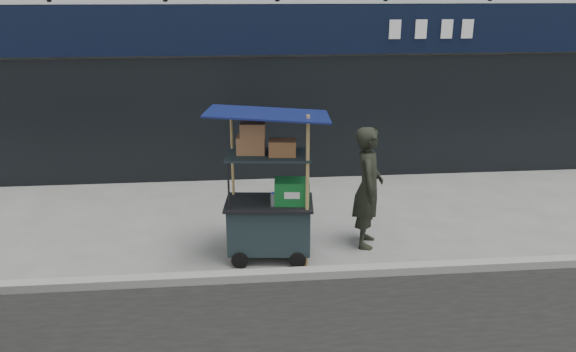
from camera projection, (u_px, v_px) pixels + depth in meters
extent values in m
plane|color=slate|center=(301.00, 271.00, 7.61)|extent=(80.00, 80.00, 0.00)
cube|color=gray|center=(302.00, 274.00, 7.40)|extent=(80.00, 0.18, 0.12)
cube|color=black|center=(277.00, 30.00, 10.32)|extent=(15.68, 0.06, 0.90)
cube|color=black|center=(278.00, 120.00, 10.90)|extent=(15.68, 0.04, 2.40)
cube|color=black|center=(269.00, 226.00, 7.86)|extent=(1.19, 0.77, 0.66)
cylinder|color=black|center=(240.00, 260.00, 7.65)|extent=(0.23, 0.07, 0.23)
cylinder|color=black|center=(298.00, 260.00, 7.64)|extent=(0.23, 0.07, 0.23)
cube|color=black|center=(269.00, 203.00, 7.75)|extent=(1.27, 0.85, 0.04)
cylinder|color=black|center=(229.00, 187.00, 7.38)|extent=(0.03, 0.03, 0.71)
cylinder|color=black|center=(307.00, 187.00, 7.37)|extent=(0.03, 0.03, 0.71)
cylinder|color=black|center=(233.00, 173.00, 7.91)|extent=(0.03, 0.03, 0.71)
cylinder|color=black|center=(306.00, 173.00, 7.91)|extent=(0.03, 0.03, 0.71)
cube|color=black|center=(268.00, 155.00, 7.53)|extent=(1.19, 0.77, 0.03)
cylinder|color=olive|center=(307.00, 194.00, 7.40)|extent=(0.05, 0.05, 2.12)
cylinder|color=olive|center=(233.00, 183.00, 7.96)|extent=(0.04, 0.04, 2.03)
cube|color=#0C1945|center=(268.00, 114.00, 7.35)|extent=(1.70, 1.29, 0.19)
cube|color=#0D551C|center=(292.00, 192.00, 7.65)|extent=(0.50, 0.38, 0.33)
cylinder|color=silver|center=(273.00, 200.00, 7.54)|extent=(0.07, 0.07, 0.19)
cylinder|color=#192DBC|center=(273.00, 193.00, 7.50)|extent=(0.03, 0.03, 0.02)
cube|color=#8B5F3A|center=(251.00, 145.00, 7.53)|extent=(0.40, 0.32, 0.24)
cube|color=olive|center=(282.00, 148.00, 7.45)|extent=(0.38, 0.30, 0.21)
cube|color=#8B5F3A|center=(253.00, 130.00, 7.45)|extent=(0.35, 0.28, 0.19)
imported|color=black|center=(368.00, 187.00, 8.12)|extent=(0.58, 0.74, 1.80)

